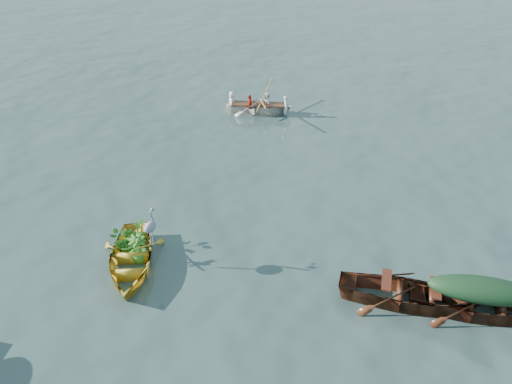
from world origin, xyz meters
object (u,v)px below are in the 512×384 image
at_px(open_wooden_boat, 407,304).
at_px(green_tarp_boat, 476,314).
at_px(yellow_dinghy, 131,268).
at_px(rowed_boat, 259,114).
at_px(heron, 151,233).

bearing_deg(open_wooden_boat, green_tarp_boat, -87.44).
distance_m(yellow_dinghy, rowed_boat, 10.22).
relative_size(yellow_dinghy, open_wooden_boat, 0.84).
height_order(green_tarp_boat, rowed_boat, green_tarp_boat).
height_order(yellow_dinghy, green_tarp_boat, yellow_dinghy).
relative_size(yellow_dinghy, heron, 3.74).
relative_size(yellow_dinghy, rowed_boat, 0.93).
relative_size(green_tarp_boat, rowed_boat, 1.07).
bearing_deg(green_tarp_boat, open_wooden_boat, 90.00).
distance_m(green_tarp_boat, heron, 7.29).
bearing_deg(yellow_dinghy, open_wooden_boat, -17.52).
relative_size(open_wooden_boat, heron, 4.47).
xyz_separation_m(open_wooden_boat, heron, (-5.77, -0.83, 0.93)).
xyz_separation_m(green_tarp_boat, heron, (-7.16, -1.05, 0.93)).
distance_m(open_wooden_boat, rowed_boat, 11.42).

